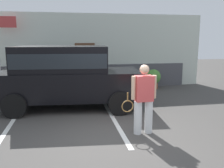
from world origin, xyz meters
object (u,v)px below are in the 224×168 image
object	(u,v)px
potted_plant_by_porch	(153,78)
flag_pole	(2,40)
tennis_player_man	(143,99)
parked_suv	(67,74)

from	to	relation	value
potted_plant_by_porch	flag_pole	size ratio (longest dim) A/B	0.28
tennis_player_man	potted_plant_by_porch	size ratio (longest dim) A/B	1.86
parked_suv	potted_plant_by_porch	world-z (taller)	parked_suv
tennis_player_man	flag_pole	bearing A→B (deg)	-54.10
parked_suv	potted_plant_by_porch	size ratio (longest dim) A/B	5.25
parked_suv	flag_pole	distance (m)	3.86
potted_plant_by_porch	flag_pole	bearing A→B (deg)	177.79
parked_suv	flag_pole	size ratio (longest dim) A/B	1.47
flag_pole	tennis_player_man	bearing A→B (deg)	-50.48
tennis_player_man	potted_plant_by_porch	bearing A→B (deg)	-116.43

